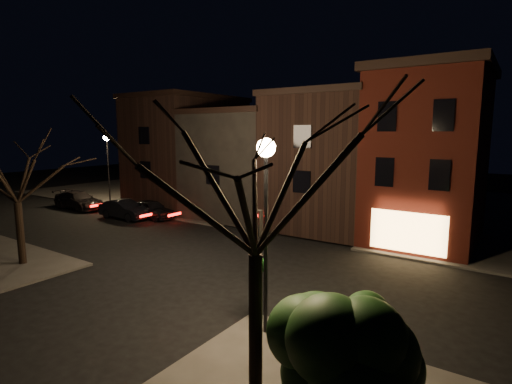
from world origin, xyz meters
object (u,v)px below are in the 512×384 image
parked_car_a (151,209)px  parked_car_c (79,200)px  street_lamp_far (107,150)px  bare_tree_right (256,158)px  evergreen_bush (335,344)px  street_lamp_near (266,183)px  bare_tree_left (14,160)px  parked_car_b (124,210)px  traffic_signal (259,248)px

parked_car_a → parked_car_c: bearing=99.6°
street_lamp_far → bare_tree_right: (26.50, -14.70, 0.97)m
evergreen_bush → street_lamp_near: bearing=148.8°
street_lamp_far → parked_car_c: size_ratio=1.20×
bare_tree_left → parked_car_b: bearing=116.0°
traffic_signal → bare_tree_left: (-13.60, -1.49, 2.63)m
bare_tree_right → bare_tree_left: 15.59m
street_lamp_far → parked_car_b: bearing=-26.8°
bare_tree_left → street_lamp_far: bearing=129.8°
traffic_signal → parked_car_a: 19.80m
bare_tree_left → parked_car_c: (-11.81, 10.53, -4.65)m
bare_tree_right → parked_car_a: 23.53m
bare_tree_left → street_lamp_near: bearing=4.0°
bare_tree_left → parked_car_b: (-4.95, 10.14, -4.68)m
bare_tree_right → street_lamp_far: bearing=151.0°
parked_car_b → parked_car_c: (-6.87, 0.39, 0.03)m
parked_car_b → bare_tree_right: bearing=-120.5°
street_lamp_near → traffic_signal: bearing=140.6°
bare_tree_right → parked_car_b: bearing=150.3°
street_lamp_near → bare_tree_right: (1.30, -2.50, 0.97)m
street_lamp_near → traffic_signal: size_ratio=1.60×
street_lamp_far → parked_car_c: (-0.81, -2.67, -4.40)m
street_lamp_near → parked_car_b: size_ratio=1.43×
street_lamp_far → bare_tree_left: bearing=-50.2°
street_lamp_far → traffic_signal: street_lamp_far is taller
bare_tree_right → bare_tree_left: (-15.50, 1.50, -0.71)m
street_lamp_near → bare_tree_left: size_ratio=0.86×
bare_tree_left → parked_car_a: bare_tree_left is taller
street_lamp_far → evergreen_bush: street_lamp_far is taller
bare_tree_right → parked_car_b: bare_tree_right is taller
street_lamp_near → parked_car_a: street_lamp_near is taller
traffic_signal → parked_car_b: (-18.55, 8.65, -2.06)m
parked_car_a → traffic_signal: bearing=-117.5°
street_lamp_near → bare_tree_right: size_ratio=0.76×
parked_car_c → street_lamp_near: bearing=-109.6°
traffic_signal → parked_car_b: traffic_signal is taller
traffic_signal → parked_car_c: bearing=160.4°
traffic_signal → evergreen_bush: bearing=-32.6°
street_lamp_near → parked_car_c: 28.05m
street_lamp_far → traffic_signal: 27.35m
evergreen_bush → street_lamp_far: bearing=153.5°
bare_tree_right → parked_car_a: size_ratio=1.97×
evergreen_bush → parked_car_a: size_ratio=0.71×
bare_tree_left → parked_car_b: 12.22m
street_lamp_far → parked_car_a: street_lamp_far is taller
parked_car_a → bare_tree_left: bearing=-160.7°
street_lamp_near → evergreen_bush: street_lamp_near is taller
bare_tree_right → parked_car_a: bare_tree_right is taller
street_lamp_far → traffic_signal: size_ratio=1.60×
traffic_signal → bare_tree_right: (1.90, -2.99, 3.34)m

